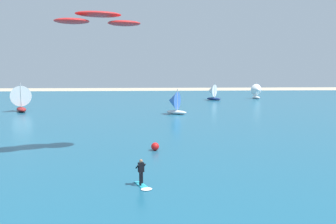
{
  "coord_description": "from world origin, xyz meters",
  "views": [
    {
      "loc": [
        -1.94,
        -8.03,
        7.71
      ],
      "look_at": [
        -0.77,
        16.63,
        4.47
      ],
      "focal_mm": 39.72,
      "sensor_mm": 36.0,
      "label": 1
    }
  ],
  "objects_px": {
    "kitesurfer": "(142,177)",
    "kite": "(99,19)",
    "sailboat_mid_left": "(257,91)",
    "marker_buoy": "(155,146)",
    "sailboat_far_left": "(174,103)",
    "sailboat_trailing": "(20,98)",
    "sailboat_anchored_offshore": "(212,92)"
  },
  "relations": [
    {
      "from": "sailboat_mid_left",
      "to": "sailboat_anchored_offshore",
      "type": "bearing_deg",
      "value": -167.59
    },
    {
      "from": "kite",
      "to": "sailboat_mid_left",
      "type": "bearing_deg",
      "value": 59.96
    },
    {
      "from": "sailboat_mid_left",
      "to": "marker_buoy",
      "type": "relative_size",
      "value": 5.09
    },
    {
      "from": "kitesurfer",
      "to": "sailboat_trailing",
      "type": "xyz_separation_m",
      "value": [
        -20.23,
        37.61,
        1.51
      ]
    },
    {
      "from": "sailboat_anchored_offshore",
      "to": "sailboat_mid_left",
      "type": "height_order",
      "value": "sailboat_anchored_offshore"
    },
    {
      "from": "sailboat_far_left",
      "to": "sailboat_mid_left",
      "type": "bearing_deg",
      "value": 50.18
    },
    {
      "from": "sailboat_anchored_offshore",
      "to": "sailboat_far_left",
      "type": "bearing_deg",
      "value": -113.77
    },
    {
      "from": "sailboat_trailing",
      "to": "sailboat_mid_left",
      "type": "height_order",
      "value": "sailboat_trailing"
    },
    {
      "from": "sailboat_anchored_offshore",
      "to": "sailboat_trailing",
      "type": "xyz_separation_m",
      "value": [
        -33.64,
        -16.79,
        0.43
      ]
    },
    {
      "from": "kitesurfer",
      "to": "sailboat_mid_left",
      "type": "relative_size",
      "value": 0.57
    },
    {
      "from": "sailboat_anchored_offshore",
      "to": "sailboat_trailing",
      "type": "distance_m",
      "value": 37.6
    },
    {
      "from": "sailboat_mid_left",
      "to": "marker_buoy",
      "type": "height_order",
      "value": "sailboat_mid_left"
    },
    {
      "from": "marker_buoy",
      "to": "kite",
      "type": "bearing_deg",
      "value": -177.54
    },
    {
      "from": "kitesurfer",
      "to": "sailboat_trailing",
      "type": "relative_size",
      "value": 0.44
    },
    {
      "from": "sailboat_anchored_offshore",
      "to": "sailboat_mid_left",
      "type": "relative_size",
      "value": 1.03
    },
    {
      "from": "sailboat_trailing",
      "to": "sailboat_mid_left",
      "type": "bearing_deg",
      "value": 23.46
    },
    {
      "from": "kitesurfer",
      "to": "marker_buoy",
      "type": "xyz_separation_m",
      "value": [
        0.93,
        9.54,
        -0.25
      ]
    },
    {
      "from": "sailboat_anchored_offshore",
      "to": "kitesurfer",
      "type": "bearing_deg",
      "value": -103.85
    },
    {
      "from": "kite",
      "to": "sailboat_anchored_offshore",
      "type": "bearing_deg",
      "value": 69.18
    },
    {
      "from": "kitesurfer",
      "to": "sailboat_far_left",
      "type": "distance_m",
      "value": 33.43
    },
    {
      "from": "sailboat_far_left",
      "to": "sailboat_anchored_offshore",
      "type": "bearing_deg",
      "value": 66.23
    },
    {
      "from": "kitesurfer",
      "to": "marker_buoy",
      "type": "relative_size",
      "value": 2.88
    },
    {
      "from": "sailboat_anchored_offshore",
      "to": "sailboat_far_left",
      "type": "height_order",
      "value": "sailboat_far_left"
    },
    {
      "from": "kite",
      "to": "sailboat_mid_left",
      "type": "relative_size",
      "value": 2.12
    },
    {
      "from": "sailboat_far_left",
      "to": "marker_buoy",
      "type": "relative_size",
      "value": 5.43
    },
    {
      "from": "kitesurfer",
      "to": "kite",
      "type": "height_order",
      "value": "kite"
    },
    {
      "from": "kite",
      "to": "sailboat_mid_left",
      "type": "xyz_separation_m",
      "value": [
        27.36,
        47.31,
        -9.64
      ]
    },
    {
      "from": "sailboat_far_left",
      "to": "sailboat_trailing",
      "type": "bearing_deg",
      "value": 169.64
    },
    {
      "from": "kitesurfer",
      "to": "sailboat_anchored_offshore",
      "type": "bearing_deg",
      "value": 76.15
    },
    {
      "from": "marker_buoy",
      "to": "sailboat_anchored_offshore",
      "type": "bearing_deg",
      "value": 74.46
    },
    {
      "from": "kite",
      "to": "sailboat_trailing",
      "type": "relative_size",
      "value": 1.64
    },
    {
      "from": "kitesurfer",
      "to": "sailboat_far_left",
      "type": "relative_size",
      "value": 0.53
    }
  ]
}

